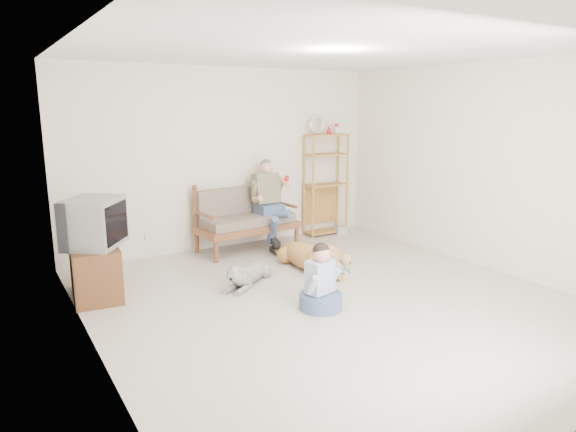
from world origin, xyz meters
TOP-DOWN VIEW (x-y plane):
  - floor at (0.00, 0.00)m, footprint 5.50×5.50m
  - ceiling at (0.00, 0.00)m, footprint 5.50×5.50m
  - wall_back at (0.00, 2.75)m, footprint 5.00×0.00m
  - wall_left at (-2.50, 0.00)m, footprint 0.00×5.50m
  - wall_right at (2.50, 0.00)m, footprint 0.00×5.50m
  - loveseat at (0.14, 2.43)m, footprint 1.55×0.83m
  - man at (0.47, 2.21)m, footprint 0.51×0.73m
  - etagere at (1.70, 2.55)m, footprint 0.75×0.33m
  - book_stack at (1.94, 2.41)m, footprint 0.21×0.16m
  - tv_stand at (-2.23, 1.54)m, footprint 0.59×0.95m
  - crt_tv at (-2.19, 1.49)m, footprint 0.80×0.83m
  - wall_outlet at (-1.25, 2.73)m, footprint 0.12×0.02m
  - golden_retriever at (0.38, 1.03)m, footprint 0.40×1.50m
  - shaggy_dog at (-0.57, 0.98)m, footprint 0.90×0.75m
  - terrier at (0.70, 0.88)m, footprint 0.29×0.67m
  - child at (-0.24, -0.11)m, footprint 0.46×0.46m

SIDE VIEW (x-z plane):
  - floor at x=0.00m, z-range 0.00..0.00m
  - book_stack at x=1.94m, z-range 0.00..0.13m
  - terrier at x=0.70m, z-range -0.02..0.23m
  - shaggy_dog at x=-0.57m, z-range -0.03..0.30m
  - golden_retriever at x=0.38m, z-range -0.04..0.41m
  - child at x=-0.24m, z-range -0.10..0.63m
  - wall_outlet at x=-1.25m, z-range 0.26..0.34m
  - tv_stand at x=-2.23m, z-range 0.00..0.60m
  - loveseat at x=0.14m, z-range 0.01..0.96m
  - man at x=0.47m, z-range 0.03..1.21m
  - etagere at x=1.70m, z-range -0.12..1.85m
  - crt_tv at x=-2.19m, z-range 0.60..1.14m
  - wall_left at x=-2.50m, z-range -1.40..4.10m
  - wall_right at x=2.50m, z-range -1.40..4.10m
  - wall_back at x=0.00m, z-range -1.15..3.85m
  - ceiling at x=0.00m, z-range 2.70..2.70m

